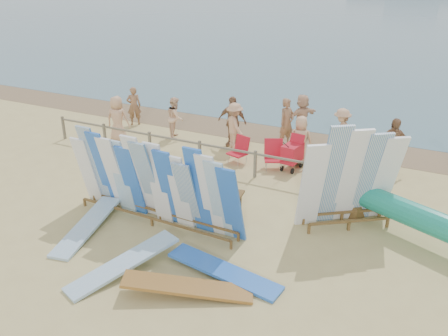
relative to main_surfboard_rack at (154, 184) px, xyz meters
The scene contains 24 objects.
ground 1.58m from the main_surfboard_rack, 134.79° to the left, with size 160.00×160.00×0.00m, color tan.
wet_sand_strip 8.11m from the main_surfboard_rack, 95.65° to the left, with size 40.00×2.60×0.01m, color brown.
fence 3.91m from the main_surfboard_rack, 101.77° to the left, with size 12.08×0.08×0.90m.
main_surfboard_rack is the anchor object (origin of this frame).
side_surfboard_rack 4.95m from the main_surfboard_rack, 24.46° to the left, with size 2.46×2.04×2.90m.
outrigger_canoe 6.68m from the main_surfboard_rack, 17.42° to the left, with size 6.69×3.34×1.00m.
vendor_table 1.93m from the main_surfboard_rack, 31.71° to the left, with size 1.03×0.80×1.26m.
flat_board_d 3.11m from the main_surfboard_rack, 25.62° to the right, with size 0.56×2.70×0.07m, color blue.
flat_board_c 3.33m from the main_surfboard_rack, 44.17° to the right, with size 0.56×2.70×0.07m, color olive.
flat_board_a 2.08m from the main_surfboard_rack, 139.38° to the right, with size 0.56×2.70×0.07m, color #83B1D2.
flat_board_b 2.46m from the main_surfboard_rack, 75.11° to the right, with size 0.56×2.70×0.07m, color #83B1D2.
beach_chair_left 4.73m from the main_surfboard_rack, 87.27° to the left, with size 0.72×0.74×0.91m.
beach_chair_right 5.00m from the main_surfboard_rack, 72.37° to the left, with size 0.82×0.83×0.97m.
stroller 5.37m from the main_surfboard_rack, 67.31° to the left, with size 0.68×0.90×1.14m.
beachgoer_10 7.81m from the main_surfboard_rack, 50.33° to the left, with size 1.09×0.47×1.87m, color #8C6042.
beachgoer_9 7.62m from the main_surfboard_rack, 65.62° to the left, with size 1.09×0.45×1.69m, color tan.
beachgoer_2 6.65m from the main_surfboard_rack, 117.18° to the left, with size 0.77×0.37×1.59m, color beige.
beachgoer_4 6.08m from the main_surfboard_rack, 96.34° to the left, with size 1.10×0.48×1.88m, color #8C6042.
beachgoer_5 8.11m from the main_surfboard_rack, 80.30° to the left, with size 1.61×0.52×1.73m, color beige.
beachgoer_6 5.91m from the main_surfboard_rack, 68.96° to the left, with size 0.82×0.39×1.67m, color tan.
beachgoer_0 6.50m from the main_surfboard_rack, 136.26° to the left, with size 0.87×0.41×1.78m, color tan.
beachgoer_7 6.93m from the main_surfboard_rack, 80.38° to the left, with size 0.67×0.37×1.83m, color #8C6042.
beachgoer_1 8.42m from the main_surfboard_rack, 129.92° to the left, with size 0.59×0.32×1.61m, color #8C6042.
beachgoer_3 5.87m from the main_surfboard_rack, 94.67° to the left, with size 1.10×0.46×1.71m, color tan.
Camera 1 is at (7.24, -9.76, 6.35)m, focal length 38.00 mm.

